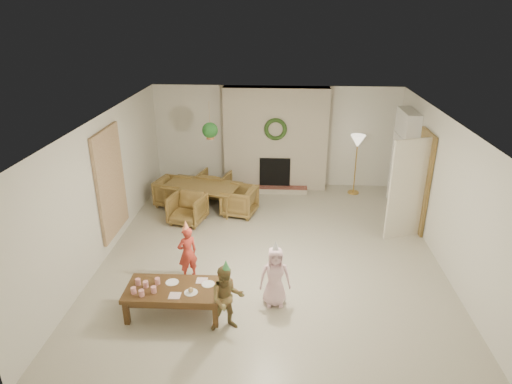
# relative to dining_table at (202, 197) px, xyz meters

# --- Properties ---
(floor) EXTENTS (7.00, 7.00, 0.00)m
(floor) POSITION_rel_dining_table_xyz_m (1.61, -1.85, -0.29)
(floor) COLOR #B7B29E
(floor) RESTS_ON ground
(ceiling) EXTENTS (7.00, 7.00, 0.00)m
(ceiling) POSITION_rel_dining_table_xyz_m (1.61, -1.85, 2.21)
(ceiling) COLOR white
(ceiling) RESTS_ON wall_back
(wall_back) EXTENTS (7.00, 0.00, 7.00)m
(wall_back) POSITION_rel_dining_table_xyz_m (1.61, 1.65, 0.96)
(wall_back) COLOR silver
(wall_back) RESTS_ON floor
(wall_front) EXTENTS (7.00, 0.00, 7.00)m
(wall_front) POSITION_rel_dining_table_xyz_m (1.61, -5.35, 0.96)
(wall_front) COLOR silver
(wall_front) RESTS_ON floor
(wall_left) EXTENTS (0.00, 7.00, 7.00)m
(wall_left) POSITION_rel_dining_table_xyz_m (-1.39, -1.85, 0.96)
(wall_left) COLOR silver
(wall_left) RESTS_ON floor
(wall_right) EXTENTS (0.00, 7.00, 7.00)m
(wall_right) POSITION_rel_dining_table_xyz_m (4.61, -1.85, 0.96)
(wall_right) COLOR silver
(wall_right) RESTS_ON floor
(fireplace_mass) EXTENTS (2.50, 0.40, 2.50)m
(fireplace_mass) POSITION_rel_dining_table_xyz_m (1.61, 1.45, 0.96)
(fireplace_mass) COLOR #5E2918
(fireplace_mass) RESTS_ON floor
(fireplace_hearth) EXTENTS (1.60, 0.30, 0.12)m
(fireplace_hearth) POSITION_rel_dining_table_xyz_m (1.61, 1.10, -0.23)
(fireplace_hearth) COLOR maroon
(fireplace_hearth) RESTS_ON floor
(fireplace_firebox) EXTENTS (0.75, 0.12, 0.75)m
(fireplace_firebox) POSITION_rel_dining_table_xyz_m (1.61, 1.27, 0.16)
(fireplace_firebox) COLOR black
(fireplace_firebox) RESTS_ON floor
(fireplace_wreath) EXTENTS (0.54, 0.10, 0.54)m
(fireplace_wreath) POSITION_rel_dining_table_xyz_m (1.61, 1.22, 1.26)
(fireplace_wreath) COLOR #1F3D17
(fireplace_wreath) RESTS_ON fireplace_mass
(floor_lamp_base) EXTENTS (0.27, 0.27, 0.03)m
(floor_lamp_base) POSITION_rel_dining_table_xyz_m (3.54, 1.15, -0.27)
(floor_lamp_base) COLOR gold
(floor_lamp_base) RESTS_ON floor
(floor_lamp_post) EXTENTS (0.03, 0.03, 1.31)m
(floor_lamp_post) POSITION_rel_dining_table_xyz_m (3.54, 1.15, 0.39)
(floor_lamp_post) COLOR gold
(floor_lamp_post) RESTS_ON floor
(floor_lamp_shade) EXTENTS (0.35, 0.35, 0.29)m
(floor_lamp_shade) POSITION_rel_dining_table_xyz_m (3.54, 1.15, 1.03)
(floor_lamp_shade) COLOR beige
(floor_lamp_shade) RESTS_ON floor_lamp_post
(bookshelf_carcass) EXTENTS (0.30, 1.00, 2.20)m
(bookshelf_carcass) POSITION_rel_dining_table_xyz_m (4.45, 0.45, 0.81)
(bookshelf_carcass) COLOR white
(bookshelf_carcass) RESTS_ON floor
(bookshelf_shelf_a) EXTENTS (0.30, 0.92, 0.03)m
(bookshelf_shelf_a) POSITION_rel_dining_table_xyz_m (4.43, 0.45, 0.16)
(bookshelf_shelf_a) COLOR white
(bookshelf_shelf_a) RESTS_ON bookshelf_carcass
(bookshelf_shelf_b) EXTENTS (0.30, 0.92, 0.03)m
(bookshelf_shelf_b) POSITION_rel_dining_table_xyz_m (4.43, 0.45, 0.56)
(bookshelf_shelf_b) COLOR white
(bookshelf_shelf_b) RESTS_ON bookshelf_carcass
(bookshelf_shelf_c) EXTENTS (0.30, 0.92, 0.03)m
(bookshelf_shelf_c) POSITION_rel_dining_table_xyz_m (4.43, 0.45, 0.96)
(bookshelf_shelf_c) COLOR white
(bookshelf_shelf_c) RESTS_ON bookshelf_carcass
(bookshelf_shelf_d) EXTENTS (0.30, 0.92, 0.03)m
(bookshelf_shelf_d) POSITION_rel_dining_table_xyz_m (4.43, 0.45, 1.36)
(bookshelf_shelf_d) COLOR white
(bookshelf_shelf_d) RESTS_ON bookshelf_carcass
(books_row_lower) EXTENTS (0.20, 0.40, 0.24)m
(books_row_lower) POSITION_rel_dining_table_xyz_m (4.41, 0.30, 0.30)
(books_row_lower) COLOR #A83E1F
(books_row_lower) RESTS_ON bookshelf_shelf_a
(books_row_mid) EXTENTS (0.20, 0.44, 0.24)m
(books_row_mid) POSITION_rel_dining_table_xyz_m (4.41, 0.50, 0.70)
(books_row_mid) COLOR navy
(books_row_mid) RESTS_ON bookshelf_shelf_b
(books_row_upper) EXTENTS (0.20, 0.36, 0.22)m
(books_row_upper) POSITION_rel_dining_table_xyz_m (4.41, 0.35, 1.09)
(books_row_upper) COLOR #9F6E22
(books_row_upper) RESTS_ON bookshelf_shelf_c
(door_frame) EXTENTS (0.05, 0.86, 2.04)m
(door_frame) POSITION_rel_dining_table_xyz_m (4.57, -0.65, 0.73)
(door_frame) COLOR brown
(door_frame) RESTS_ON floor
(door_leaf) EXTENTS (0.77, 0.32, 2.00)m
(door_leaf) POSITION_rel_dining_table_xyz_m (4.19, -1.03, 0.71)
(door_leaf) COLOR beige
(door_leaf) RESTS_ON floor
(curtain_panel) EXTENTS (0.06, 1.20, 2.00)m
(curtain_panel) POSITION_rel_dining_table_xyz_m (-1.35, -1.65, 0.96)
(curtain_panel) COLOR #C1AD88
(curtain_panel) RESTS_ON wall_left
(dining_table) EXTENTS (1.81, 1.29, 0.57)m
(dining_table) POSITION_rel_dining_table_xyz_m (0.00, 0.00, 0.00)
(dining_table) COLOR brown
(dining_table) RESTS_ON floor
(dining_chair_near) EXTENTS (0.83, 0.84, 0.63)m
(dining_chair_near) POSITION_rel_dining_table_xyz_m (-0.18, -0.69, 0.03)
(dining_chair_near) COLOR brown
(dining_chair_near) RESTS_ON floor
(dining_chair_far) EXTENTS (0.83, 0.84, 0.63)m
(dining_chair_far) POSITION_rel_dining_table_xyz_m (0.18, 0.69, 0.03)
(dining_chair_far) COLOR brown
(dining_chair_far) RESTS_ON floor
(dining_chair_left) EXTENTS (0.84, 0.83, 0.63)m
(dining_chair_left) POSITION_rel_dining_table_xyz_m (-0.69, 0.18, 0.03)
(dining_chair_left) COLOR brown
(dining_chair_left) RESTS_ON floor
(dining_chair_right) EXTENTS (0.84, 0.83, 0.63)m
(dining_chair_right) POSITION_rel_dining_table_xyz_m (0.87, -0.23, 0.03)
(dining_chair_right) COLOR brown
(dining_chair_right) RESTS_ON floor
(hanging_plant_cord) EXTENTS (0.01, 0.01, 0.70)m
(hanging_plant_cord) POSITION_rel_dining_table_xyz_m (0.31, -0.35, 1.86)
(hanging_plant_cord) COLOR tan
(hanging_plant_cord) RESTS_ON ceiling
(hanging_plant_pot) EXTENTS (0.16, 0.16, 0.12)m
(hanging_plant_pot) POSITION_rel_dining_table_xyz_m (0.31, -0.35, 1.51)
(hanging_plant_pot) COLOR brown
(hanging_plant_pot) RESTS_ON hanging_plant_cord
(hanging_plant_foliage) EXTENTS (0.32, 0.32, 0.32)m
(hanging_plant_foliage) POSITION_rel_dining_table_xyz_m (0.31, -0.35, 1.63)
(hanging_plant_foliage) COLOR #164319
(hanging_plant_foliage) RESTS_ON hanging_plant_pot
(coffee_table_top) EXTENTS (1.42, 0.73, 0.07)m
(coffee_table_top) POSITION_rel_dining_table_xyz_m (0.24, -3.68, 0.11)
(coffee_table_top) COLOR #4C3319
(coffee_table_top) RESTS_ON floor
(coffee_table_apron) EXTENTS (1.31, 0.62, 0.09)m
(coffee_table_apron) POSITION_rel_dining_table_xyz_m (0.24, -3.68, 0.04)
(coffee_table_apron) COLOR #4C3319
(coffee_table_apron) RESTS_ON floor
(coffee_leg_fl) EXTENTS (0.08, 0.08, 0.37)m
(coffee_leg_fl) POSITION_rel_dining_table_xyz_m (-0.40, -3.97, -0.10)
(coffee_leg_fl) COLOR #4C3319
(coffee_leg_fl) RESTS_ON floor
(coffee_leg_fr) EXTENTS (0.08, 0.08, 0.37)m
(coffee_leg_fr) POSITION_rel_dining_table_xyz_m (0.88, -3.95, -0.10)
(coffee_leg_fr) COLOR #4C3319
(coffee_leg_fr) RESTS_ON floor
(coffee_leg_bl) EXTENTS (0.08, 0.08, 0.37)m
(coffee_leg_bl) POSITION_rel_dining_table_xyz_m (-0.41, -3.40, -0.10)
(coffee_leg_bl) COLOR #4C3319
(coffee_leg_bl) RESTS_ON floor
(coffee_leg_br) EXTENTS (0.08, 0.08, 0.37)m
(coffee_leg_br) POSITION_rel_dining_table_xyz_m (0.87, -3.38, -0.10)
(coffee_leg_br) COLOR #4C3319
(coffee_leg_br) RESTS_ON floor
(cup_a) EXTENTS (0.08, 0.08, 0.10)m
(cup_a) POSITION_rel_dining_table_xyz_m (-0.30, -3.85, 0.20)
(cup_a) COLOR white
(cup_a) RESTS_ON coffee_table_top
(cup_b) EXTENTS (0.08, 0.08, 0.10)m
(cup_b) POSITION_rel_dining_table_xyz_m (-0.31, -3.63, 0.20)
(cup_b) COLOR white
(cup_b) RESTS_ON coffee_table_top
(cup_c) EXTENTS (0.08, 0.08, 0.10)m
(cup_c) POSITION_rel_dining_table_xyz_m (-0.17, -3.90, 0.20)
(cup_c) COLOR white
(cup_c) RESTS_ON coffee_table_top
(cup_d) EXTENTS (0.08, 0.08, 0.10)m
(cup_d) POSITION_rel_dining_table_xyz_m (-0.18, -3.68, 0.20)
(cup_d) COLOR white
(cup_d) RESTS_ON coffee_table_top
(cup_e) EXTENTS (0.08, 0.08, 0.10)m
(cup_e) POSITION_rel_dining_table_xyz_m (-0.02, -3.81, 0.20)
(cup_e) COLOR white
(cup_e) RESTS_ON coffee_table_top
(cup_f) EXTENTS (0.08, 0.08, 0.10)m
(cup_f) POSITION_rel_dining_table_xyz_m (-0.02, -3.59, 0.20)
(cup_f) COLOR white
(cup_f) RESTS_ON coffee_table_top
(plate_a) EXTENTS (0.20, 0.20, 0.01)m
(plate_a) POSITION_rel_dining_table_xyz_m (0.18, -3.55, 0.15)
(plate_a) COLOR white
(plate_a) RESTS_ON coffee_table_top
(plate_b) EXTENTS (0.20, 0.20, 0.01)m
(plate_b) POSITION_rel_dining_table_xyz_m (0.51, -3.78, 0.15)
(plate_b) COLOR white
(plate_b) RESTS_ON coffee_table_top
(plate_c) EXTENTS (0.20, 0.20, 0.01)m
(plate_c) POSITION_rel_dining_table_xyz_m (0.72, -3.56, 0.15)
(plate_c) COLOR white
(plate_c) RESTS_ON coffee_table_top
(food_scoop) EXTENTS (0.08, 0.08, 0.08)m
(food_scoop) POSITION_rel_dining_table_xyz_m (0.51, -3.78, 0.19)
(food_scoop) COLOR tan
(food_scoop) RESTS_ON plate_b
(napkin_left) EXTENTS (0.17, 0.17, 0.01)m
(napkin_left) POSITION_rel_dining_table_xyz_m (0.29, -3.87, 0.15)
(napkin_left) COLOR #D79FA8
(napkin_left) RESTS_ON coffee_table_top
(napkin_right) EXTENTS (0.17, 0.17, 0.01)m
(napkin_right) POSITION_rel_dining_table_xyz_m (0.61, -3.47, 0.15)
(napkin_right) COLOR #D79FA8
(napkin_right) RESTS_ON coffee_table_top
(child_red) EXTENTS (0.41, 0.38, 0.94)m
(child_red) POSITION_rel_dining_table_xyz_m (0.25, -2.74, 0.18)
(child_red) COLOR red
(child_red) RESTS_ON floor
(party_hat_red) EXTENTS (0.16, 0.16, 0.18)m
(party_hat_red) POSITION_rel_dining_table_xyz_m (0.25, -2.74, 0.69)
(party_hat_red) COLOR #FFCC54
(party_hat_red) RESTS_ON child_red
(child_plaid) EXTENTS (0.57, 0.49, 1.00)m
(child_plaid) POSITION_rel_dining_table_xyz_m (1.06, -3.98, 0.21)
(child_plaid) COLOR #984729
(child_plaid) RESTS_ON floor
(party_hat_plaid) EXTENTS (0.13, 0.13, 0.16)m
(party_hat_plaid) POSITION_rel_dining_table_xyz_m (1.06, -3.98, 0.75)
(party_hat_plaid) COLOR #4BB05B
(party_hat_plaid) RESTS_ON child_plaid
(child_pink) EXTENTS (0.51, 0.36, 0.97)m
(child_pink) POSITION_rel_dining_table_xyz_m (1.71, -3.37, 0.20)
(child_pink) COLOR #FDCADA
(child_pink) RESTS_ON floor
(party_hat_pink) EXTENTS (0.13, 0.13, 0.17)m
(party_hat_pink) POSITION_rel_dining_table_xyz_m (1.71, -3.37, 0.72)
(party_hat_pink) COLOR silver
(party_hat_pink) RESTS_ON child_pink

